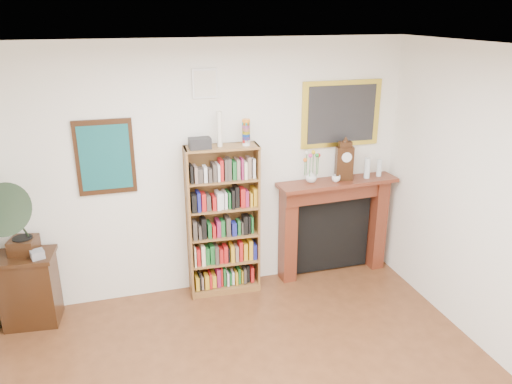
% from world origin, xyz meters
% --- Properties ---
extents(room, '(4.51, 5.01, 2.81)m').
position_xyz_m(room, '(0.00, 0.00, 1.40)').
color(room, '#512D18').
rests_on(room, ground).
extents(teal_poster, '(0.58, 0.04, 0.78)m').
position_xyz_m(teal_poster, '(-1.05, 2.48, 1.65)').
color(teal_poster, black).
rests_on(teal_poster, back_wall).
extents(small_picture, '(0.26, 0.04, 0.30)m').
position_xyz_m(small_picture, '(0.00, 2.48, 2.35)').
color(small_picture, white).
rests_on(small_picture, back_wall).
extents(gilt_painting, '(0.95, 0.04, 0.75)m').
position_xyz_m(gilt_painting, '(1.55, 2.48, 1.95)').
color(gilt_painting, gold).
rests_on(gilt_painting, back_wall).
extents(bookshelf, '(0.80, 0.32, 1.97)m').
position_xyz_m(bookshelf, '(0.13, 2.34, 0.96)').
color(bookshelf, brown).
rests_on(bookshelf, floor).
extents(side_cabinet, '(0.60, 0.47, 0.77)m').
position_xyz_m(side_cabinet, '(-1.92, 2.27, 0.39)').
color(side_cabinet, black).
rests_on(side_cabinet, floor).
extents(fireplace, '(1.44, 0.40, 1.21)m').
position_xyz_m(fireplace, '(1.49, 2.39, 0.71)').
color(fireplace, '#522013').
rests_on(fireplace, floor).
extents(gramophone, '(0.62, 0.71, 0.82)m').
position_xyz_m(gramophone, '(-1.91, 2.20, 1.23)').
color(gramophone, black).
rests_on(gramophone, side_cabinet).
extents(cd_stack, '(0.15, 0.15, 0.08)m').
position_xyz_m(cd_stack, '(-1.78, 2.17, 0.81)').
color(cd_stack, '#AAACB7').
rests_on(cd_stack, side_cabinet).
extents(mantel_clock, '(0.21, 0.14, 0.45)m').
position_xyz_m(mantel_clock, '(1.56, 2.35, 1.43)').
color(mantel_clock, black).
rests_on(mantel_clock, fireplace).
extents(flower_vase, '(0.17, 0.17, 0.13)m').
position_xyz_m(flower_vase, '(1.17, 2.37, 1.27)').
color(flower_vase, silver).
rests_on(flower_vase, fireplace).
extents(teacup, '(0.13, 0.13, 0.08)m').
position_xyz_m(teacup, '(1.44, 2.30, 1.25)').
color(teacup, white).
rests_on(teacup, fireplace).
extents(bottle_left, '(0.07, 0.07, 0.24)m').
position_xyz_m(bottle_left, '(1.85, 2.33, 1.33)').
color(bottle_left, silver).
rests_on(bottle_left, fireplace).
extents(bottle_right, '(0.06, 0.06, 0.20)m').
position_xyz_m(bottle_right, '(2.02, 2.35, 1.31)').
color(bottle_right, silver).
rests_on(bottle_right, fireplace).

